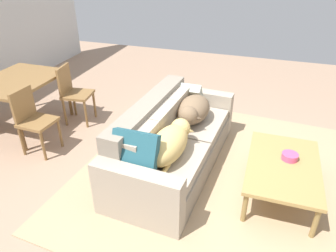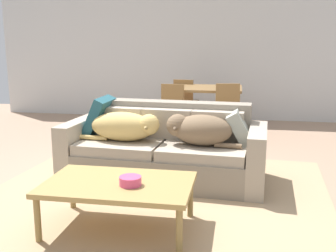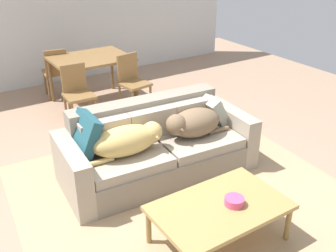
{
  "view_description": "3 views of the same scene",
  "coord_description": "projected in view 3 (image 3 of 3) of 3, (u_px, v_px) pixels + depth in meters",
  "views": [
    {
      "loc": [
        -2.93,
        -0.75,
        2.42
      ],
      "look_at": [
        0.18,
        0.29,
        0.53
      ],
      "focal_mm": 33.7,
      "sensor_mm": 36.0,
      "label": 1
    },
    {
      "loc": [
        0.93,
        -3.96,
        1.49
      ],
      "look_at": [
        0.18,
        0.28,
        0.59
      ],
      "focal_mm": 42.62,
      "sensor_mm": 36.0,
      "label": 2
    },
    {
      "loc": [
        -1.88,
        -3.17,
        2.55
      ],
      "look_at": [
        0.25,
        0.15,
        0.61
      ],
      "focal_mm": 42.34,
      "sensor_mm": 36.0,
      "label": 3
    }
  ],
  "objects": [
    {
      "name": "dog_on_left_cushion",
      "position": [
        129.0,
        140.0,
        4.13
      ],
      "size": [
        0.9,
        0.4,
        0.31
      ],
      "rotation": [
        0.0,
        0.0,
        -0.07
      ],
      "color": "tan",
      "rests_on": "couch"
    },
    {
      "name": "dining_chair_far_left",
      "position": [
        56.0,
        70.0,
        6.6
      ],
      "size": [
        0.45,
        0.45,
        0.85
      ],
      "rotation": [
        0.0,
        0.0,
        3.0
      ],
      "color": "olive",
      "rests_on": "ground"
    },
    {
      "name": "throw_pillow_by_left_arm",
      "position": [
        83.0,
        136.0,
        4.09
      ],
      "size": [
        0.3,
        0.47,
        0.47
      ],
      "primitive_type": "cube",
      "rotation": [
        0.0,
        0.42,
        -0.02
      ],
      "color": "#235562",
      "rests_on": "couch"
    },
    {
      "name": "coffee_table",
      "position": [
        220.0,
        209.0,
        3.47
      ],
      "size": [
        1.18,
        0.74,
        0.4
      ],
      "color": "#A9894D",
      "rests_on": "ground"
    },
    {
      "name": "dog_on_right_cushion",
      "position": [
        193.0,
        123.0,
        4.48
      ],
      "size": [
        0.79,
        0.43,
        0.32
      ],
      "rotation": [
        0.0,
        0.0,
        -0.07
      ],
      "color": "brown",
      "rests_on": "couch"
    },
    {
      "name": "ground_plane",
      "position": [
        156.0,
        186.0,
        4.43
      ],
      "size": [
        10.0,
        10.0,
        0.0
      ],
      "primitive_type": "plane",
      "color": "#A18168"
    },
    {
      "name": "throw_pillow_by_right_arm",
      "position": [
        213.0,
        110.0,
        4.81
      ],
      "size": [
        0.31,
        0.37,
        0.38
      ],
      "primitive_type": "cube",
      "rotation": [
        0.0,
        -0.53,
        -0.02
      ],
      "color": "#A8AC9C",
      "rests_on": "couch"
    },
    {
      "name": "back_partition",
      "position": [
        36.0,
        9.0,
        6.86
      ],
      "size": [
        8.0,
        0.12,
        2.7
      ],
      "primitive_type": "cube",
      "color": "silver",
      "rests_on": "ground"
    },
    {
      "name": "dining_chair_near_left",
      "position": [
        77.0,
        91.0,
        5.71
      ],
      "size": [
        0.42,
        0.42,
        0.86
      ],
      "rotation": [
        0.0,
        0.0,
        -0.04
      ],
      "color": "olive",
      "rests_on": "ground"
    },
    {
      "name": "dining_table",
      "position": [
        91.0,
        62.0,
        6.29
      ],
      "size": [
        1.2,
        0.94,
        0.77
      ],
      "color": "olive",
      "rests_on": "ground"
    },
    {
      "name": "bowl_on_coffee_table",
      "position": [
        234.0,
        201.0,
        3.46
      ],
      "size": [
        0.17,
        0.17,
        0.07
      ],
      "primitive_type": "cylinder",
      "color": "#EA4C7F",
      "rests_on": "coffee_table"
    },
    {
      "name": "dining_chair_near_right",
      "position": [
        132.0,
        80.0,
        6.1
      ],
      "size": [
        0.45,
        0.45,
        0.89
      ],
      "rotation": [
        0.0,
        0.0,
        0.14
      ],
      "color": "olive",
      "rests_on": "ground"
    },
    {
      "name": "area_rug",
      "position": [
        189.0,
        200.0,
        4.18
      ],
      "size": [
        3.58,
        3.52,
        0.01
      ],
      "primitive_type": "cube",
      "rotation": [
        0.0,
        0.0,
        -0.07
      ],
      "color": "tan",
      "rests_on": "ground"
    },
    {
      "name": "couch",
      "position": [
        156.0,
        148.0,
        4.55
      ],
      "size": [
        2.24,
        1.08,
        0.83
      ],
      "rotation": [
        0.0,
        0.0,
        -0.07
      ],
      "color": "gray",
      "rests_on": "ground"
    }
  ]
}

